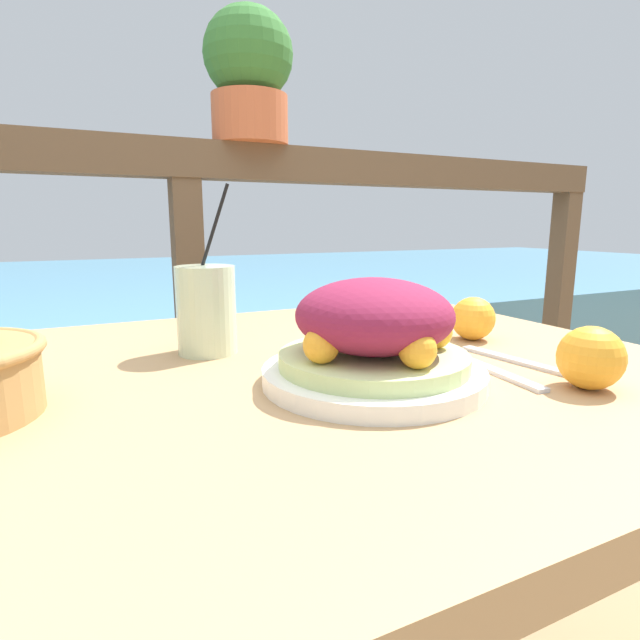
# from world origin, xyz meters

# --- Properties ---
(patio_table) EXTENTS (1.05, 0.83, 0.73)m
(patio_table) POSITION_xyz_m (0.00, 0.00, 0.63)
(patio_table) COLOR tan
(patio_table) RESTS_ON ground_plane
(railing_fence) EXTENTS (2.80, 0.08, 1.11)m
(railing_fence) POSITION_xyz_m (0.00, 0.70, 0.83)
(railing_fence) COLOR brown
(railing_fence) RESTS_ON ground_plane
(sea_backdrop) EXTENTS (12.00, 4.00, 0.54)m
(sea_backdrop) POSITION_xyz_m (0.00, 3.20, 0.27)
(sea_backdrop) COLOR teal
(sea_backdrop) RESTS_ON ground_plane
(salad_plate) EXTENTS (0.26, 0.26, 0.12)m
(salad_plate) POSITION_xyz_m (0.05, -0.10, 0.78)
(salad_plate) COLOR white
(salad_plate) RESTS_ON patio_table
(drink_glass) EXTENTS (0.08, 0.08, 0.24)m
(drink_glass) POSITION_xyz_m (-0.09, 0.12, 0.79)
(drink_glass) COLOR beige
(drink_glass) RESTS_ON patio_table
(potted_plant) EXTENTS (0.22, 0.22, 0.32)m
(potted_plant) POSITION_xyz_m (0.17, 0.70, 1.28)
(potted_plant) COLOR #B75B38
(potted_plant) RESTS_ON railing_fence
(fork) EXTENTS (0.03, 0.18, 0.00)m
(fork) POSITION_xyz_m (0.21, -0.13, 0.73)
(fork) COLOR silver
(fork) RESTS_ON patio_table
(knife) EXTENTS (0.04, 0.18, 0.00)m
(knife) POSITION_xyz_m (0.27, -0.11, 0.73)
(knife) COLOR silver
(knife) RESTS_ON patio_table
(orange_near_basket) EXTENTS (0.07, 0.07, 0.07)m
(orange_near_basket) POSITION_xyz_m (0.26, -0.22, 0.77)
(orange_near_basket) COLOR #F9A328
(orange_near_basket) RESTS_ON patio_table
(orange_near_glass) EXTENTS (0.07, 0.07, 0.07)m
(orange_near_glass) POSITION_xyz_m (0.31, 0.02, 0.77)
(orange_near_glass) COLOR #F9A328
(orange_near_glass) RESTS_ON patio_table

